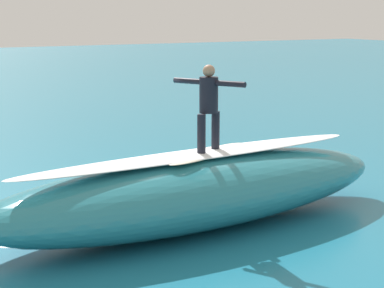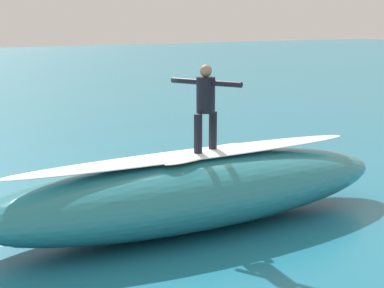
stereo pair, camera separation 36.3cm
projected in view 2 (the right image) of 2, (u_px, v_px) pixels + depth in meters
ground_plane at (167, 199)px, 13.69m from camera, size 120.00×120.00×0.00m
wave_crest at (194, 191)px, 11.89m from camera, size 8.19×2.88×1.22m
wave_foam_lip at (194, 154)px, 11.76m from camera, size 6.88×1.29×0.08m
surfboard_riding at (206, 153)px, 11.89m from camera, size 2.28×1.45×0.07m
surfer_riding at (206, 101)px, 11.72m from camera, size 0.71×1.32×1.50m
surfboard_paddling at (182, 171)px, 15.90m from camera, size 1.34×2.08×0.06m
surfer_paddling at (182, 163)px, 16.00m from camera, size 0.94×1.68×0.32m
foam_patch_far at (212, 157)px, 17.32m from camera, size 0.76×0.76×0.13m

